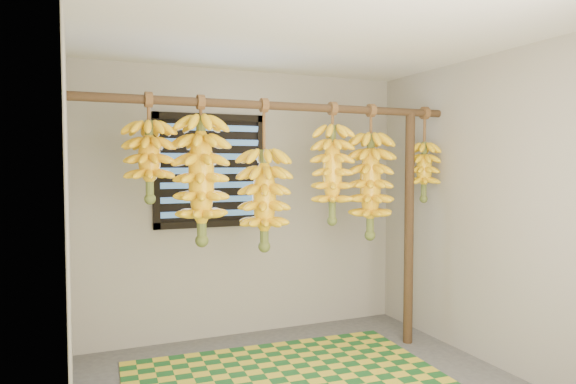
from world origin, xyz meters
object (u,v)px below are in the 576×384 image
banana_bunch_d (332,174)px  banana_bunch_a (149,161)px  banana_bunch_f (424,171)px  support_post (409,229)px  banana_bunch_e (370,186)px  banana_bunch_c (264,199)px  banana_bunch_b (201,180)px

banana_bunch_d → banana_bunch_a: bearing=180.0°
banana_bunch_f → support_post: bearing=180.0°
banana_bunch_e → banana_bunch_f: size_ratio=1.36×
support_post → banana_bunch_c: 1.36m
banana_bunch_a → banana_bunch_e: 1.80m
banana_bunch_a → banana_bunch_f: same height
support_post → banana_bunch_e: size_ratio=1.81×
support_post → banana_bunch_d: 0.89m
banana_bunch_c → banana_bunch_d: 0.61m
banana_bunch_c → support_post: bearing=0.0°
banana_bunch_b → banana_bunch_e: 1.43m
banana_bunch_a → banana_bunch_d: size_ratio=0.78×
banana_bunch_d → banana_bunch_f: bearing=0.0°
banana_bunch_b → banana_bunch_e: bearing=0.0°
banana_bunch_b → banana_bunch_c: bearing=-0.0°
banana_bunch_d → banana_bunch_e: bearing=0.0°
banana_bunch_a → banana_bunch_b: (0.36, 0.00, -0.13)m
banana_bunch_c → banana_bunch_e: 0.94m
banana_bunch_d → banana_bunch_b: bearing=180.0°
banana_bunch_c → banana_bunch_a: bearing=180.0°
banana_bunch_a → banana_bunch_f: size_ratio=0.93×
banana_bunch_b → banana_bunch_a: bearing=180.0°
support_post → banana_bunch_b: bearing=180.0°
banana_bunch_f → banana_bunch_a: bearing=180.0°
support_post → banana_bunch_a: banana_bunch_a is taller
banana_bunch_b → banana_bunch_f: size_ratio=1.31×
support_post → banana_bunch_c: bearing=-180.0°
banana_bunch_a → banana_bunch_d: same height
banana_bunch_c → banana_bunch_b: bearing=180.0°
banana_bunch_b → banana_bunch_c: 0.51m
support_post → banana_bunch_f: 0.52m
banana_bunch_e → banana_bunch_d: bearing=180.0°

